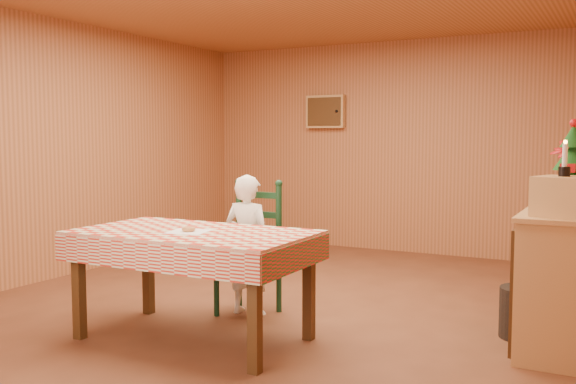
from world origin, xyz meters
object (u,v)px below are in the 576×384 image
object	(u,v)px
dining_table	(193,243)
crate	(563,197)
ladder_chair	(252,251)
storage_bin	(525,313)
shelf_unit	(564,278)
seated_child	(248,245)
christmas_tree	(572,167)

from	to	relation	value
dining_table	crate	size ratio (longest dim) A/B	5.52
ladder_chair	storage_bin	world-z (taller)	ladder_chair
ladder_chair	shelf_unit	world-z (taller)	ladder_chair
shelf_unit	crate	size ratio (longest dim) A/B	4.13
storage_bin	dining_table	bearing A→B (deg)	-151.48
crate	storage_bin	bearing A→B (deg)	119.49
storage_bin	crate	bearing A→B (deg)	-60.51
shelf_unit	dining_table	bearing A→B (deg)	-155.19
seated_child	crate	distance (m)	2.37
christmas_tree	crate	bearing A→B (deg)	-90.00
crate	seated_child	bearing A→B (deg)	178.45
crate	christmas_tree	world-z (taller)	christmas_tree
dining_table	seated_child	xyz separation A→B (m)	(0.00, 0.73, -0.13)
dining_table	christmas_tree	bearing A→B (deg)	29.61
dining_table	crate	distance (m)	2.44
seated_child	crate	bearing A→B (deg)	178.45
ladder_chair	seated_child	bearing A→B (deg)	-90.00
shelf_unit	christmas_tree	distance (m)	0.79
crate	dining_table	bearing A→B (deg)	-163.93
dining_table	seated_child	bearing A→B (deg)	90.00
ladder_chair	shelf_unit	xyz separation A→B (m)	(2.31, 0.28, -0.04)
dining_table	shelf_unit	world-z (taller)	shelf_unit
dining_table	seated_child	size ratio (longest dim) A/B	1.47
seated_child	dining_table	bearing A→B (deg)	90.00
ladder_chair	christmas_tree	distance (m)	2.48
seated_child	shelf_unit	size ratio (longest dim) A/B	0.91
ladder_chair	storage_bin	xyz separation A→B (m)	(2.06, 0.33, -0.32)
christmas_tree	storage_bin	world-z (taller)	christmas_tree
crate	christmas_tree	xyz separation A→B (m)	(-0.00, 0.65, 0.16)
christmas_tree	dining_table	bearing A→B (deg)	-150.39
shelf_unit	crate	bearing A→B (deg)	-88.77
seated_child	storage_bin	size ratio (longest dim) A/B	3.14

